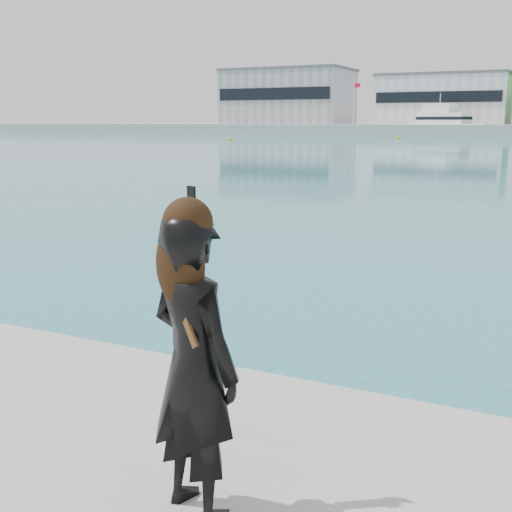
{
  "coord_description": "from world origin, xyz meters",
  "views": [
    {
      "loc": [
        1.26,
        -3.38,
        2.78
      ],
      "look_at": [
        -0.32,
        -0.14,
        2.02
      ],
      "focal_mm": 45.0,
      "sensor_mm": 36.0,
      "label": 1
    }
  ],
  "objects_px": {
    "buoy_extra": "(398,139)",
    "woman": "(193,358)",
    "motor_yacht": "(445,124)",
    "buoy_far": "(230,140)"
  },
  "relations": [
    {
      "from": "buoy_far",
      "to": "woman",
      "type": "relative_size",
      "value": 0.3
    },
    {
      "from": "buoy_far",
      "to": "woman",
      "type": "height_order",
      "value": "woman"
    },
    {
      "from": "buoy_far",
      "to": "buoy_extra",
      "type": "xyz_separation_m",
      "value": [
        19.1,
        18.21,
        0.0
      ]
    },
    {
      "from": "motor_yacht",
      "to": "woman",
      "type": "bearing_deg",
      "value": -60.65
    },
    {
      "from": "buoy_extra",
      "to": "woman",
      "type": "xyz_separation_m",
      "value": [
        22.36,
        -95.7,
        1.64
      ]
    },
    {
      "from": "motor_yacht",
      "to": "woman",
      "type": "height_order",
      "value": "motor_yacht"
    },
    {
      "from": "buoy_extra",
      "to": "woman",
      "type": "bearing_deg",
      "value": -76.85
    },
    {
      "from": "woman",
      "to": "motor_yacht",
      "type": "bearing_deg",
      "value": -60.93
    },
    {
      "from": "buoy_far",
      "to": "buoy_extra",
      "type": "distance_m",
      "value": 26.39
    },
    {
      "from": "motor_yacht",
      "to": "woman",
      "type": "distance_m",
      "value": 118.26
    }
  ]
}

